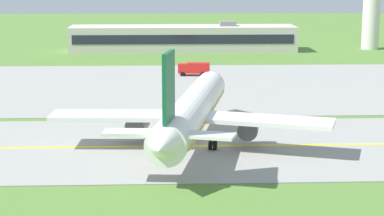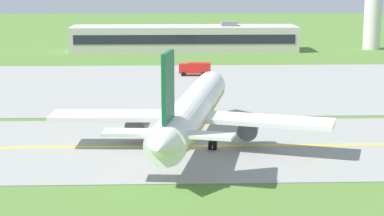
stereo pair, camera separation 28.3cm
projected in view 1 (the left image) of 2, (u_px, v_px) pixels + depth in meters
name	position (u px, v px, depth m)	size (l,w,h in m)	color
ground_plane	(209.00, 147.00, 77.96)	(500.00, 500.00, 0.00)	#517A33
taxiway_strip	(209.00, 146.00, 77.95)	(240.00, 28.00, 0.10)	gray
apron_pad	(250.00, 85.00, 119.46)	(140.00, 52.00, 0.10)	gray
taxiway_centreline	(209.00, 146.00, 77.94)	(220.00, 0.60, 0.01)	yellow
airplane_lead	(192.00, 111.00, 77.49)	(32.18, 39.47, 12.70)	white
service_truck_fuel	(194.00, 68.00, 130.17)	(6.21, 2.93, 2.60)	red
terminal_building	(183.00, 38.00, 171.08)	(56.82, 11.78, 7.50)	beige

